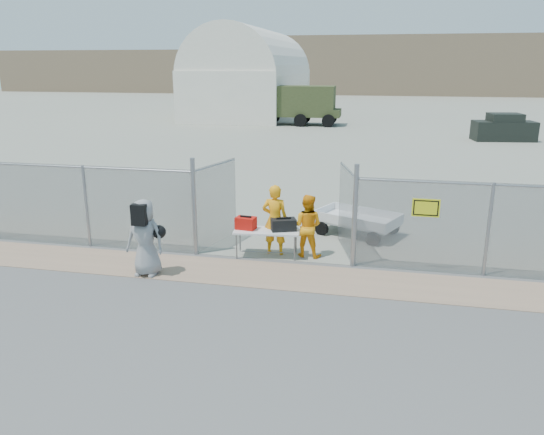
% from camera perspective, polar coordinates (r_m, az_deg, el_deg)
% --- Properties ---
extents(ground, '(160.00, 160.00, 0.00)m').
position_cam_1_polar(ground, '(11.50, -2.09, -8.01)').
color(ground, '#484848').
extents(tarmac_inside, '(160.00, 80.00, 0.01)m').
position_cam_1_polar(tarmac_inside, '(52.44, 9.27, 10.82)').
color(tarmac_inside, gray).
rests_on(tarmac_inside, ground).
extents(dirt_strip, '(44.00, 1.60, 0.01)m').
position_cam_1_polar(dirt_strip, '(12.39, -0.96, -6.13)').
color(dirt_strip, '#9C7E63').
rests_on(dirt_strip, ground).
extents(distant_hills, '(140.00, 6.00, 9.00)m').
position_cam_1_polar(distant_hills, '(88.20, 14.07, 15.58)').
color(distant_hills, '#7F684F').
rests_on(distant_hills, ground).
extents(chain_link_fence, '(40.00, 0.20, 2.20)m').
position_cam_1_polar(chain_link_fence, '(12.95, -0.00, 0.00)').
color(chain_link_fence, gray).
rests_on(chain_link_fence, ground).
extents(quonset_hangar, '(9.00, 18.00, 8.00)m').
position_cam_1_polar(quonset_hangar, '(51.73, -2.19, 15.38)').
color(quonset_hangar, white).
rests_on(quonset_hangar, ground).
extents(folding_table, '(1.70, 0.85, 0.70)m').
position_cam_1_polar(folding_table, '(13.42, -0.58, -2.78)').
color(folding_table, silver).
rests_on(folding_table, ground).
extents(orange_bag, '(0.53, 0.38, 0.30)m').
position_cam_1_polar(orange_bag, '(13.39, -2.83, -0.60)').
color(orange_bag, red).
rests_on(orange_bag, folding_table).
extents(black_duffel, '(0.70, 0.55, 0.30)m').
position_cam_1_polar(black_duffel, '(13.26, 1.24, -0.77)').
color(black_duffel, black).
rests_on(black_duffel, folding_table).
extents(security_worker_left, '(0.68, 0.46, 1.82)m').
position_cam_1_polar(security_worker_left, '(13.43, 0.31, -0.25)').
color(security_worker_left, '#FF9D0F').
rests_on(security_worker_left, ground).
extents(security_worker_right, '(0.86, 0.72, 1.61)m').
position_cam_1_polar(security_worker_right, '(13.33, 3.79, -0.89)').
color(security_worker_right, '#FF9D0F').
rests_on(security_worker_right, ground).
extents(visitor, '(0.89, 0.58, 1.80)m').
position_cam_1_polar(visitor, '(12.43, -13.50, -2.12)').
color(visitor, gray).
rests_on(visitor, ground).
extents(utility_trailer, '(3.29, 2.56, 0.71)m').
position_cam_1_polar(utility_trailer, '(15.31, 9.17, -0.55)').
color(utility_trailer, silver).
rests_on(utility_trailer, ground).
extents(military_truck, '(6.48, 2.51, 3.07)m').
position_cam_1_polar(military_truck, '(43.16, 3.05, 11.93)').
color(military_truck, '#3D4623').
rests_on(military_truck, ground).
extents(parked_vehicle_near, '(3.92, 2.18, 1.68)m').
position_cam_1_polar(parked_vehicle_near, '(37.12, 23.68, 8.86)').
color(parked_vehicle_near, black).
rests_on(parked_vehicle_near, ground).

